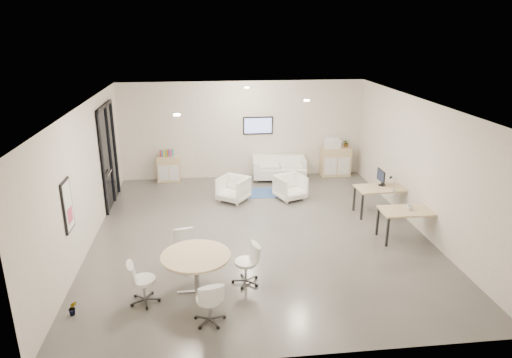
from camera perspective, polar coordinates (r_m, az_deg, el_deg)
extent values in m
cube|color=#4E4C47|center=(11.58, 0.40, -8.50)|extent=(8.00, 9.00, 0.80)
cube|color=white|center=(10.38, 0.45, 11.54)|extent=(8.00, 9.00, 0.80)
cube|color=beige|center=(15.53, -1.79, 6.45)|extent=(8.00, 0.80, 3.20)
cube|color=beige|center=(6.39, 5.92, -12.48)|extent=(8.00, 0.80, 3.20)
cube|color=beige|center=(11.19, -22.55, 0.10)|extent=(0.80, 9.00, 3.20)
cube|color=beige|center=(12.14, 21.52, 1.63)|extent=(0.80, 9.00, 3.20)
cube|color=black|center=(13.46, -17.94, 2.84)|extent=(0.02, 1.90, 2.85)
cube|color=black|center=(13.17, -18.46, 8.65)|extent=(0.06, 1.90, 0.08)
cube|color=black|center=(12.60, -18.60, 1.72)|extent=(0.06, 0.08, 2.85)
cube|color=black|center=(14.32, -17.20, 3.84)|extent=(0.06, 0.08, 2.85)
cube|color=black|center=(13.60, -17.74, 3.02)|extent=(0.06, 0.07, 2.85)
cube|color=#B2B2B7|center=(13.13, -17.88, 0.75)|extent=(0.04, 0.60, 0.05)
cube|color=black|center=(9.64, -22.51, -3.10)|extent=(0.04, 0.54, 1.04)
cube|color=white|center=(9.63, -22.39, -3.10)|extent=(0.01, 0.46, 0.96)
cube|color=#CA4263|center=(9.70, -22.22, -4.20)|extent=(0.01, 0.32, 0.30)
cube|color=black|center=(15.12, 0.24, 6.71)|extent=(0.98, 0.05, 0.58)
cube|color=#93A7FF|center=(15.10, 0.26, 6.69)|extent=(0.90, 0.01, 0.50)
cylinder|color=#FFEAC6|center=(9.39, -9.86, 7.91)|extent=(0.14, 0.14, 0.03)
cylinder|color=#FFEAC6|center=(11.13, 6.36, 9.73)|extent=(0.14, 0.14, 0.03)
cylinder|color=#FFEAC6|center=(13.39, -1.15, 11.35)|extent=(0.14, 0.14, 0.03)
cube|color=tan|center=(15.23, -10.84, 1.27)|extent=(0.74, 0.37, 0.84)
cube|color=silver|center=(15.08, -11.51, 0.72)|extent=(0.31, 0.02, 0.50)
cube|color=silver|center=(15.06, -10.22, 0.77)|extent=(0.31, 0.02, 0.50)
cube|color=tan|center=(15.74, 9.89, 2.19)|extent=(0.99, 0.46, 0.99)
cube|color=silver|center=(15.49, 9.30, 1.57)|extent=(0.41, 0.02, 0.59)
cube|color=silver|center=(15.62, 10.91, 1.62)|extent=(0.41, 0.02, 0.59)
cube|color=red|center=(15.10, -11.84, 3.14)|extent=(0.04, 0.14, 0.22)
cube|color=#337FCC|center=(15.10, -11.63, 3.15)|extent=(0.04, 0.14, 0.22)
cube|color=gold|center=(15.09, -11.42, 3.16)|extent=(0.04, 0.14, 0.22)
cube|color=#4CB24C|center=(15.09, -11.21, 3.17)|extent=(0.04, 0.14, 0.22)
cube|color=#CC6619|center=(15.08, -11.00, 3.18)|extent=(0.04, 0.14, 0.22)
cube|color=purple|center=(15.08, -10.78, 3.19)|extent=(0.04, 0.14, 0.22)
cube|color=#E54C7F|center=(15.07, -10.57, 3.20)|extent=(0.04, 0.14, 0.22)
cube|color=teal|center=(15.07, -10.36, 3.21)|extent=(0.04, 0.14, 0.22)
cube|color=white|center=(15.54, 9.54, 4.43)|extent=(0.51, 0.43, 0.29)
cube|color=white|center=(15.50, 9.57, 5.06)|extent=(0.38, 0.32, 0.06)
cube|color=white|center=(15.16, 2.93, 0.93)|extent=(1.79, 1.01, 0.32)
cube|color=white|center=(15.38, 2.74, 2.45)|extent=(1.73, 0.34, 0.32)
cube|color=white|center=(15.01, -0.03, 1.41)|extent=(0.22, 0.87, 0.65)
cube|color=white|center=(15.26, 5.85, 1.60)|extent=(0.22, 0.87, 0.65)
cube|color=navy|center=(13.99, 0.87, -1.74)|extent=(1.39, 0.96, 0.01)
imported|color=white|center=(13.27, -2.87, -1.11)|extent=(1.06, 1.05, 0.80)
imported|color=white|center=(13.44, 4.32, -0.90)|extent=(0.99, 0.96, 0.80)
cube|color=tan|center=(12.68, 15.69, -1.08)|extent=(1.52, 0.83, 0.04)
cube|color=black|center=(12.30, 13.10, -3.41)|extent=(0.05, 0.05, 0.73)
cube|color=black|center=(12.82, 18.92, -3.05)|extent=(0.05, 0.05, 0.73)
cube|color=black|center=(12.86, 12.18, -2.36)|extent=(0.05, 0.05, 0.73)
cube|color=black|center=(13.35, 17.79, -2.06)|extent=(0.05, 0.05, 0.73)
cube|color=tan|center=(11.39, 18.83, -3.77)|extent=(1.46, 0.74, 0.04)
cube|color=black|center=(11.02, 16.11, -6.41)|extent=(0.05, 0.05, 0.71)
cube|color=black|center=(11.59, 22.30, -5.85)|extent=(0.05, 0.05, 0.71)
cube|color=black|center=(11.54, 14.96, -5.13)|extent=(0.05, 0.05, 0.71)
cube|color=black|center=(12.08, 20.93, -4.66)|extent=(0.05, 0.05, 0.71)
cylinder|color=black|center=(12.80, 15.46, -0.73)|extent=(0.20, 0.20, 0.02)
cube|color=black|center=(12.77, 15.51, -0.22)|extent=(0.04, 0.03, 0.24)
cube|color=black|center=(12.70, 15.36, 0.41)|extent=(0.03, 0.50, 0.32)
cylinder|color=tan|center=(8.76, -7.55, -9.51)|extent=(1.32, 1.32, 0.04)
cylinder|color=#B2B2B7|center=(8.95, -7.44, -11.77)|extent=(0.10, 0.10, 0.76)
cube|color=#B2B2B7|center=(9.14, -7.34, -13.74)|extent=(0.77, 0.06, 0.03)
cube|color=#B2B2B7|center=(9.14, -7.34, -13.74)|extent=(0.06, 0.77, 0.03)
imported|color=#3F7F3F|center=(15.71, 11.24, 4.35)|extent=(0.28, 0.30, 0.21)
imported|color=#3F7F3F|center=(9.04, -21.89, -15.15)|extent=(0.21, 0.31, 0.13)
imported|color=white|center=(11.36, 18.72, -3.35)|extent=(0.17, 0.15, 0.13)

